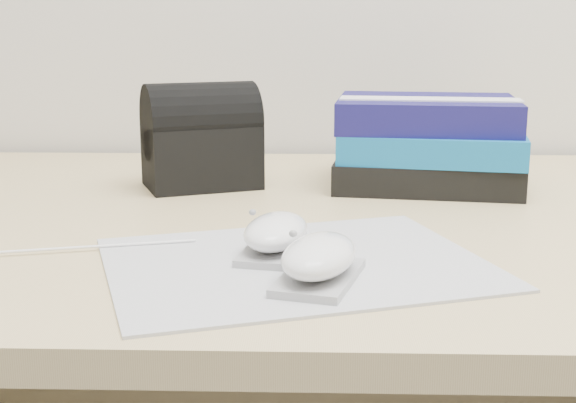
{
  "coord_description": "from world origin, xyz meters",
  "views": [
    {
      "loc": [
        -0.09,
        0.67,
        0.95
      ],
      "look_at": [
        -0.11,
        1.46,
        0.77
      ],
      "focal_mm": 50.0,
      "sensor_mm": 36.0,
      "label": 1
    }
  ],
  "objects_px": {
    "mouse_front": "(319,259)",
    "book_stack": "(429,143)",
    "mouse_rear": "(276,235)",
    "desk": "(378,375)",
    "pouch": "(201,137)"
  },
  "relations": [
    {
      "from": "mouse_front",
      "to": "book_stack",
      "type": "xyz_separation_m",
      "value": [
        0.15,
        0.41,
        0.04
      ]
    },
    {
      "from": "mouse_front",
      "to": "book_stack",
      "type": "bearing_deg",
      "value": 70.31
    },
    {
      "from": "mouse_rear",
      "to": "mouse_front",
      "type": "height_order",
      "value": "mouse_front"
    },
    {
      "from": "mouse_rear",
      "to": "book_stack",
      "type": "relative_size",
      "value": 0.42
    },
    {
      "from": "mouse_front",
      "to": "book_stack",
      "type": "distance_m",
      "value": 0.44
    },
    {
      "from": "mouse_rear",
      "to": "pouch",
      "type": "relative_size",
      "value": 0.66
    },
    {
      "from": "desk",
      "to": "mouse_front",
      "type": "bearing_deg",
      "value": -104.13
    },
    {
      "from": "desk",
      "to": "book_stack",
      "type": "bearing_deg",
      "value": 53.88
    },
    {
      "from": "desk",
      "to": "mouse_front",
      "type": "xyz_separation_m",
      "value": [
        -0.08,
        -0.32,
        0.26
      ]
    },
    {
      "from": "mouse_rear",
      "to": "desk",
      "type": "bearing_deg",
      "value": 63.49
    },
    {
      "from": "mouse_rear",
      "to": "book_stack",
      "type": "xyz_separation_m",
      "value": [
        0.19,
        0.34,
        0.04
      ]
    },
    {
      "from": "desk",
      "to": "pouch",
      "type": "relative_size",
      "value": 9.4
    },
    {
      "from": "desk",
      "to": "book_stack",
      "type": "distance_m",
      "value": 0.31
    },
    {
      "from": "pouch",
      "to": "book_stack",
      "type": "bearing_deg",
      "value": 3.4
    },
    {
      "from": "desk",
      "to": "mouse_front",
      "type": "relative_size",
      "value": 13.47
    }
  ]
}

